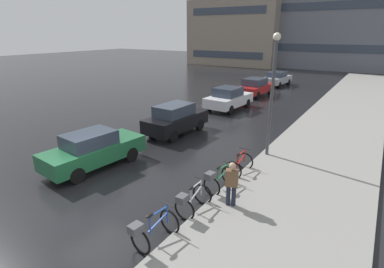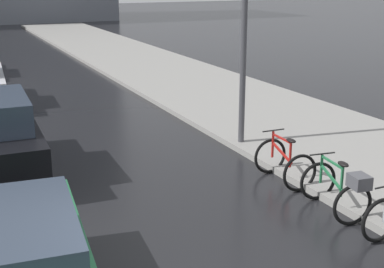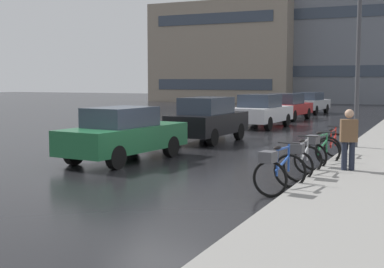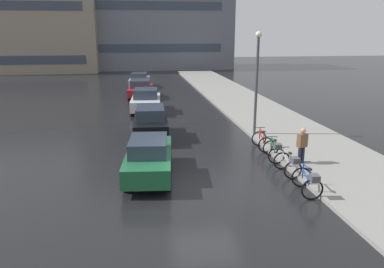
% 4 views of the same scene
% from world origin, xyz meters
% --- Properties ---
extents(sidewalk_kerb, '(4.80, 60.00, 0.14)m').
position_xyz_m(sidewalk_kerb, '(6.00, 10.00, 0.07)').
color(sidewalk_kerb, gray).
rests_on(sidewalk_kerb, ground).
extents(bicycle_third, '(0.88, 1.48, 0.99)m').
position_xyz_m(bicycle_third, '(3.48, 2.40, 0.50)').
color(bicycle_third, black).
rests_on(bicycle_third, ground).
extents(bicycle_farthest, '(0.78, 1.16, 0.97)m').
position_xyz_m(bicycle_farthest, '(3.53, 4.10, 0.41)').
color(bicycle_farthest, black).
rests_on(bicycle_farthest, ground).
extents(streetlamp, '(0.33, 0.33, 5.46)m').
position_xyz_m(streetlamp, '(3.88, 6.40, 3.28)').
color(streetlamp, '#424247').
rests_on(streetlamp, ground).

